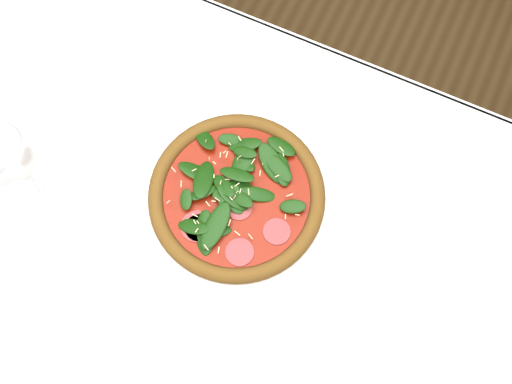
% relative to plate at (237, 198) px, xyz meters
% --- Properties ---
extents(ground, '(6.00, 6.00, 0.00)m').
position_rel_plate_xyz_m(ground, '(-0.04, -0.09, -0.76)').
color(ground, brown).
rests_on(ground, ground).
extents(dining_table, '(1.21, 0.81, 0.75)m').
position_rel_plate_xyz_m(dining_table, '(-0.04, -0.09, -0.11)').
color(dining_table, white).
rests_on(dining_table, ground).
extents(plate, '(0.31, 0.31, 0.01)m').
position_rel_plate_xyz_m(plate, '(0.00, 0.00, 0.00)').
color(plate, silver).
rests_on(plate, dining_table).
extents(pizza, '(0.30, 0.30, 0.03)m').
position_rel_plate_xyz_m(pizza, '(0.00, -0.00, 0.02)').
color(pizza, '#9D6B26').
rests_on(pizza, plate).
extents(wine_glass, '(0.09, 0.09, 0.22)m').
position_rel_plate_xyz_m(wine_glass, '(-0.28, -0.11, 0.15)').
color(wine_glass, silver).
rests_on(wine_glass, dining_table).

